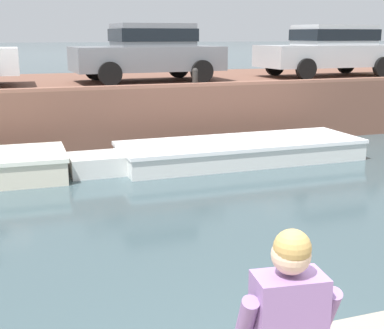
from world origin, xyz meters
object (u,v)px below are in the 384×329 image
at_px(car_centre_grey, 149,50).
at_px(car_right_inner_silver, 330,48).
at_px(boat_moored_central_white, 230,152).
at_px(mooring_bollard_east, 195,76).

relative_size(car_centre_grey, car_right_inner_silver, 0.92).
height_order(boat_moored_central_white, mooring_bollard_east, mooring_bollard_east).
height_order(car_centre_grey, mooring_bollard_east, car_centre_grey).
bearing_deg(car_right_inner_silver, boat_moored_central_white, -143.35).
relative_size(boat_moored_central_white, car_right_inner_silver, 1.49).
xyz_separation_m(car_right_inner_silver, mooring_bollard_east, (-5.00, -1.65, -0.61)).
bearing_deg(car_right_inner_silver, car_centre_grey, -180.00).
bearing_deg(car_right_inner_silver, mooring_bollard_east, -161.78).
distance_m(car_right_inner_silver, mooring_bollard_east, 5.30).
height_order(boat_moored_central_white, car_centre_grey, car_centre_grey).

